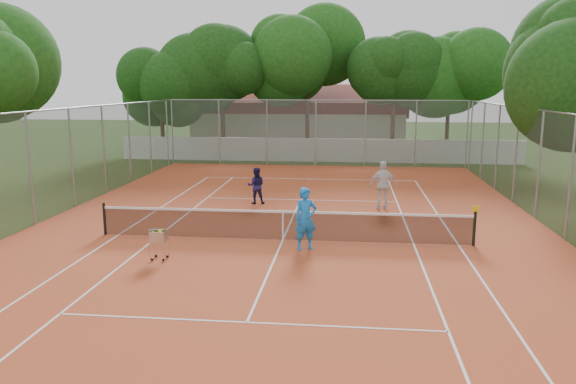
# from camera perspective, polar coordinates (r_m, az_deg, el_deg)

# --- Properties ---
(ground) EXTENTS (120.00, 120.00, 0.00)m
(ground) POSITION_cam_1_polar(r_m,az_deg,el_deg) (18.04, -0.52, -4.95)
(ground) COLOR #1B360E
(ground) RESTS_ON ground
(court_pad) EXTENTS (18.00, 34.00, 0.02)m
(court_pad) POSITION_cam_1_polar(r_m,az_deg,el_deg) (18.04, -0.52, -4.92)
(court_pad) COLOR #B74823
(court_pad) RESTS_ON ground
(court_lines) EXTENTS (10.98, 23.78, 0.01)m
(court_lines) POSITION_cam_1_polar(r_m,az_deg,el_deg) (18.04, -0.52, -4.88)
(court_lines) COLOR white
(court_lines) RESTS_ON court_pad
(tennis_net) EXTENTS (11.88, 0.10, 0.98)m
(tennis_net) POSITION_cam_1_polar(r_m,az_deg,el_deg) (17.91, -0.52, -3.38)
(tennis_net) COLOR black
(tennis_net) RESTS_ON court_pad
(perimeter_fence) EXTENTS (18.00, 34.00, 4.00)m
(perimeter_fence) POSITION_cam_1_polar(r_m,az_deg,el_deg) (17.60, -0.53, 1.33)
(perimeter_fence) COLOR slate
(perimeter_fence) RESTS_ON ground
(boundary_wall) EXTENTS (26.00, 0.30, 1.50)m
(boundary_wall) POSITION_cam_1_polar(r_m,az_deg,el_deg) (36.54, 3.00, 4.29)
(boundary_wall) COLOR white
(boundary_wall) RESTS_ON ground
(clubhouse) EXTENTS (16.40, 9.00, 4.40)m
(clubhouse) POSITION_cam_1_polar(r_m,az_deg,el_deg) (46.50, 1.25, 7.49)
(clubhouse) COLOR beige
(clubhouse) RESTS_ON ground
(tropical_trees) EXTENTS (29.00, 19.00, 10.00)m
(tropical_trees) POSITION_cam_1_polar(r_m,az_deg,el_deg) (39.29, 3.31, 10.95)
(tropical_trees) COLOR black
(tropical_trees) RESTS_ON ground
(player_near) EXTENTS (0.81, 0.69, 1.89)m
(player_near) POSITION_cam_1_polar(r_m,az_deg,el_deg) (16.82, 1.80, -2.74)
(player_near) COLOR #1A7CDF
(player_near) RESTS_ON court_pad
(player_far_left) EXTENTS (0.81, 0.68, 1.52)m
(player_far_left) POSITION_cam_1_polar(r_m,az_deg,el_deg) (23.39, -3.26, 0.65)
(player_far_left) COLOR #1D1849
(player_far_left) RESTS_ON court_pad
(player_far_right) EXTENTS (1.20, 0.66, 1.93)m
(player_far_right) POSITION_cam_1_polar(r_m,az_deg,el_deg) (22.64, 9.64, 0.70)
(player_far_right) COLOR silver
(player_far_right) RESTS_ON court_pad
(ball_hopper) EXTENTS (0.52, 0.52, 0.93)m
(ball_hopper) POSITION_cam_1_polar(r_m,az_deg,el_deg) (16.34, -12.96, -5.16)
(ball_hopper) COLOR #B9BAC0
(ball_hopper) RESTS_ON court_pad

